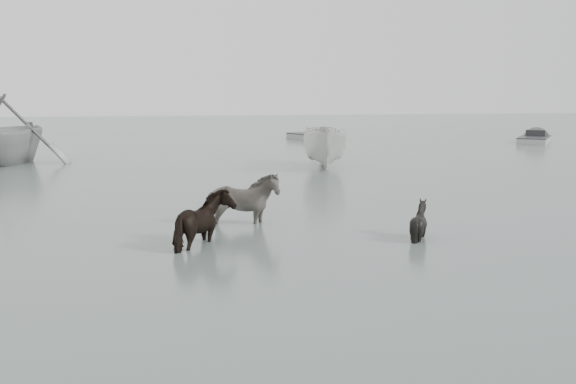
% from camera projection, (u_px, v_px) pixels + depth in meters
% --- Properties ---
extents(ground, '(140.00, 140.00, 0.00)m').
position_uv_depth(ground, '(290.00, 252.00, 14.79)').
color(ground, '#505F58').
rests_on(ground, ground).
extents(pony_pinto, '(2.03, 1.05, 1.65)m').
position_uv_depth(pony_pinto, '(239.00, 191.00, 17.65)').
color(pony_pinto, black).
rests_on(pony_pinto, ground).
extents(pony_dark, '(1.47, 1.66, 1.53)m').
position_uv_depth(pony_dark, '(206.00, 210.00, 15.30)').
color(pony_dark, black).
rests_on(pony_dark, ground).
extents(pony_black, '(1.32, 1.25, 1.17)m').
position_uv_depth(pony_black, '(419.00, 212.00, 16.12)').
color(pony_black, black).
rests_on(pony_black, ground).
extents(rowboat_trail, '(6.63, 7.22, 3.20)m').
position_uv_depth(rowboat_trail, '(8.00, 127.00, 31.53)').
color(rowboat_trail, '#989A98').
rests_on(rowboat_trail, ground).
extents(boat_small, '(2.71, 5.17, 1.90)m').
position_uv_depth(boat_small, '(325.00, 145.00, 30.04)').
color(boat_small, silver).
rests_on(boat_small, ground).
extents(skiff_port, '(4.18, 5.05, 0.75)m').
position_uv_depth(skiff_port, '(534.00, 137.00, 43.11)').
color(skiff_port, '#979997').
rests_on(skiff_port, ground).
extents(skiff_mid, '(3.84, 6.00, 0.75)m').
position_uv_depth(skiff_mid, '(315.00, 134.00, 45.46)').
color(skiff_mid, '#9B9E9B').
rests_on(skiff_mid, ground).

